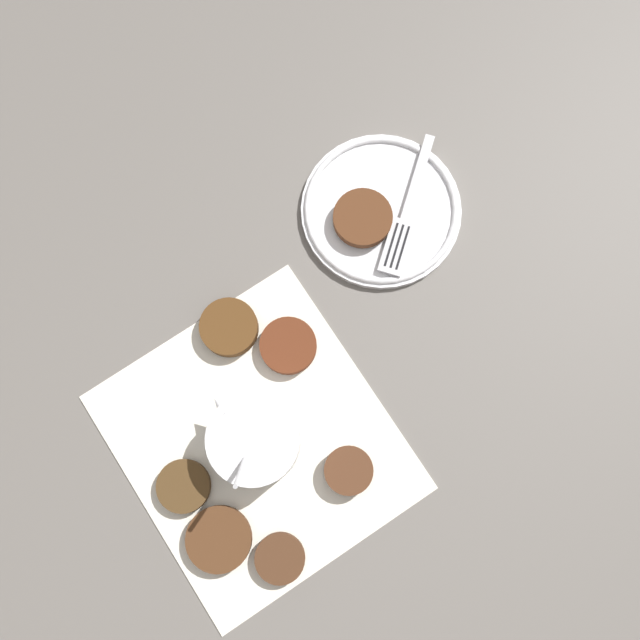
{
  "coord_description": "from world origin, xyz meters",
  "views": [
    {
      "loc": [
        -0.07,
        -0.06,
        0.88
      ],
      "look_at": [
        0.05,
        -0.17,
        0.02
      ],
      "focal_mm": 42.0,
      "sensor_mm": 36.0,
      "label": 1
    }
  ],
  "objects_px": {
    "fork": "(405,219)",
    "sauce_bowl": "(253,438)",
    "fritter_on_plate": "(363,218)",
    "serving_plate": "(381,210)"
  },
  "relations": [
    {
      "from": "sauce_bowl",
      "to": "serving_plate",
      "type": "relative_size",
      "value": 0.67
    },
    {
      "from": "serving_plate",
      "to": "fork",
      "type": "bearing_deg",
      "value": -161.76
    },
    {
      "from": "fork",
      "to": "sauce_bowl",
      "type": "bearing_deg",
      "value": 102.06
    },
    {
      "from": "fritter_on_plate",
      "to": "fork",
      "type": "height_order",
      "value": "fritter_on_plate"
    },
    {
      "from": "sauce_bowl",
      "to": "serving_plate",
      "type": "xyz_separation_m",
      "value": [
        0.1,
        -0.3,
        -0.03
      ]
    },
    {
      "from": "serving_plate",
      "to": "fritter_on_plate",
      "type": "distance_m",
      "value": 0.03
    },
    {
      "from": "sauce_bowl",
      "to": "fork",
      "type": "xyz_separation_m",
      "value": [
        0.07,
        -0.31,
        -0.02
      ]
    },
    {
      "from": "sauce_bowl",
      "to": "fritter_on_plate",
      "type": "relative_size",
      "value": 1.84
    },
    {
      "from": "fork",
      "to": "fritter_on_plate",
      "type": "bearing_deg",
      "value": 46.92
    },
    {
      "from": "serving_plate",
      "to": "fritter_on_plate",
      "type": "bearing_deg",
      "value": 79.36
    }
  ]
}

